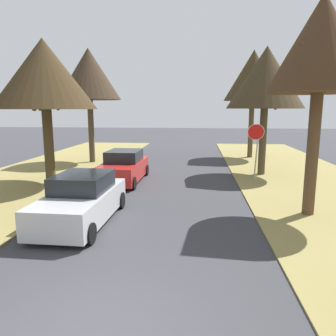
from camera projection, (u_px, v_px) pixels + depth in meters
name	position (u px, v px, depth m)	size (l,w,h in m)	color
stop_sign_far	(256.00, 141.00, 15.61)	(0.82, 0.73, 2.91)	#9EA0A5
street_tree_right_mid_a	(321.00, 46.00, 10.26)	(3.37, 3.37, 7.20)	brown
street_tree_right_mid_b	(266.00, 78.00, 17.23)	(4.15, 4.15, 6.90)	#4B402A
street_tree_right_far	(253.00, 76.00, 23.55)	(4.20, 4.20, 7.85)	#4C3F25
street_tree_left_mid_b	(44.00, 75.00, 14.91)	(4.78, 4.78, 6.81)	#473A23
street_tree_left_far	(89.00, 75.00, 21.38)	(4.18, 4.18, 7.57)	#473A2B
parked_sedan_silver	(82.00, 200.00, 10.47)	(2.03, 4.44, 1.57)	#BCBCC1
parked_sedan_red	(124.00, 167.00, 16.44)	(2.03, 4.44, 1.57)	red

